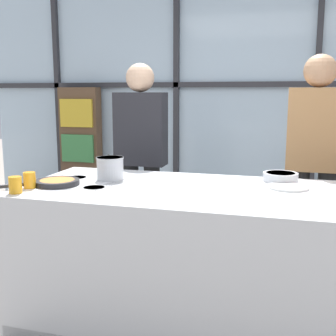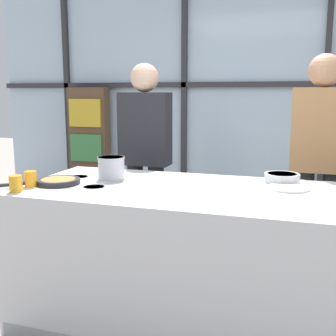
# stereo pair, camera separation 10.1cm
# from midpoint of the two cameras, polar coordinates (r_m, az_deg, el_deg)

# --- Properties ---
(ground_plane) EXTENTS (18.00, 18.00, 0.00)m
(ground_plane) POSITION_cam_midpoint_polar(r_m,az_deg,el_deg) (2.85, 3.03, -20.42)
(ground_plane) COLOR gray
(back_window_wall) EXTENTS (6.40, 0.10, 2.80)m
(back_window_wall) POSITION_cam_midpoint_polar(r_m,az_deg,el_deg) (4.85, 9.60, 9.49)
(back_window_wall) COLOR silver
(back_window_wall) RESTS_ON ground_plane
(bookshelf) EXTENTS (0.50, 0.19, 1.51)m
(bookshelf) POSITION_cam_midpoint_polar(r_m,az_deg,el_deg) (5.30, -12.24, 2.43)
(bookshelf) COLOR brown
(bookshelf) RESTS_ON ground_plane
(demo_island) EXTENTS (2.20, 0.97, 0.88)m
(demo_island) POSITION_cam_midpoint_polar(r_m,az_deg,el_deg) (2.65, 3.08, -12.21)
(demo_island) COLOR silver
(demo_island) RESTS_ON ground_plane
(spectator_far_left) EXTENTS (0.43, 0.24, 1.69)m
(spectator_far_left) POSITION_cam_midpoint_polar(r_m,az_deg,el_deg) (3.58, -4.50, 2.37)
(spectator_far_left) COLOR black
(spectator_far_left) RESTS_ON ground_plane
(spectator_center_left) EXTENTS (0.43, 0.24, 1.73)m
(spectator_center_left) POSITION_cam_midpoint_polar(r_m,az_deg,el_deg) (3.36, 18.51, 1.78)
(spectator_center_left) COLOR black
(spectator_center_left) RESTS_ON ground_plane
(frying_pan) EXTENTS (0.40, 0.39, 0.04)m
(frying_pan) POSITION_cam_midpoint_polar(r_m,az_deg,el_deg) (2.73, -15.97, -1.86)
(frying_pan) COLOR #232326
(frying_pan) RESTS_ON demo_island
(saucepan) EXTENTS (0.21, 0.32, 0.15)m
(saucepan) POSITION_cam_midpoint_polar(r_m,az_deg,el_deg) (2.82, -8.87, 0.05)
(saucepan) COLOR silver
(saucepan) RESTS_ON demo_island
(white_plate) EXTENTS (0.24, 0.24, 0.01)m
(white_plate) POSITION_cam_midpoint_polar(r_m,az_deg,el_deg) (2.63, 14.91, -2.50)
(white_plate) COLOR white
(white_plate) RESTS_ON demo_island
(mixing_bowl) EXTENTS (0.22, 0.22, 0.06)m
(mixing_bowl) POSITION_cam_midpoint_polar(r_m,az_deg,el_deg) (2.81, 13.99, -1.14)
(mixing_bowl) COLOR silver
(mixing_bowl) RESTS_ON demo_island
(juice_glass_near) EXTENTS (0.07, 0.07, 0.10)m
(juice_glass_near) POSITION_cam_midpoint_polar(r_m,az_deg,el_deg) (2.57, -21.05, -2.16)
(juice_glass_near) COLOR orange
(juice_glass_near) RESTS_ON demo_island
(juice_glass_far) EXTENTS (0.07, 0.07, 0.10)m
(juice_glass_far) POSITION_cam_midpoint_polar(r_m,az_deg,el_deg) (2.69, -19.27, -1.56)
(juice_glass_far) COLOR orange
(juice_glass_far) RESTS_ON demo_island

